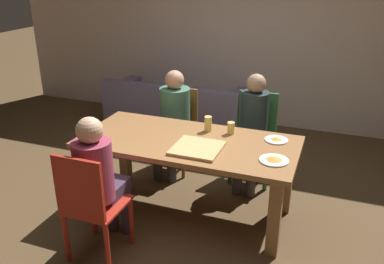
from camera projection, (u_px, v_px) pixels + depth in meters
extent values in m
plane|color=brown|center=(188.00, 211.00, 3.93)|extent=(20.00, 20.00, 0.00)
cube|color=beige|center=(255.00, 29.00, 5.66)|extent=(7.61, 0.12, 2.73)
cube|color=#956339|center=(188.00, 142.00, 3.65)|extent=(1.95, 0.91, 0.05)
cube|color=#996D42|center=(89.00, 180.00, 3.78)|extent=(0.10, 0.10, 0.70)
cube|color=#996D42|center=(274.00, 217.00, 3.22)|extent=(0.10, 0.10, 0.70)
cube|color=#996D42|center=(125.00, 150.00, 4.37)|extent=(0.10, 0.10, 0.70)
cube|color=#996D42|center=(287.00, 178.00, 3.81)|extent=(0.10, 0.10, 0.70)
cylinder|color=#316636|center=(266.00, 171.00, 4.20)|extent=(0.05, 0.05, 0.44)
cylinder|color=#316636|center=(230.00, 165.00, 4.33)|extent=(0.05, 0.05, 0.44)
cylinder|color=#316636|center=(272.00, 158.00, 4.50)|extent=(0.05, 0.05, 0.44)
cylinder|color=#316636|center=(238.00, 153.00, 4.62)|extent=(0.05, 0.05, 0.44)
cube|color=#316636|center=(253.00, 142.00, 4.32)|extent=(0.44, 0.40, 0.02)
cube|color=#316636|center=(258.00, 114.00, 4.39)|extent=(0.42, 0.03, 0.49)
cylinder|color=#3E3C44|center=(251.00, 176.00, 4.10)|extent=(0.10, 0.10, 0.46)
cylinder|color=#3E3C44|center=(237.00, 173.00, 4.14)|extent=(0.10, 0.10, 0.46)
cube|color=#3E3C44|center=(249.00, 143.00, 4.15)|extent=(0.26, 0.35, 0.11)
cylinder|color=#243334|center=(254.00, 115.00, 4.21)|extent=(0.29, 0.29, 0.50)
sphere|color=tan|center=(256.00, 84.00, 4.08)|extent=(0.20, 0.20, 0.20)
cylinder|color=brown|center=(183.00, 160.00, 4.45)|extent=(0.04, 0.04, 0.44)
cylinder|color=brown|center=(155.00, 155.00, 4.56)|extent=(0.04, 0.04, 0.44)
cylinder|color=brown|center=(196.00, 146.00, 4.79)|extent=(0.04, 0.04, 0.44)
cylinder|color=brown|center=(169.00, 142.00, 4.90)|extent=(0.04, 0.04, 0.44)
cube|color=brown|center=(175.00, 132.00, 4.58)|extent=(0.40, 0.45, 0.02)
cube|color=brown|center=(182.00, 107.00, 4.67)|extent=(0.38, 0.03, 0.45)
cylinder|color=#353835|center=(172.00, 162.00, 4.37)|extent=(0.10, 0.10, 0.46)
cylinder|color=#353835|center=(158.00, 160.00, 4.42)|extent=(0.10, 0.10, 0.46)
cube|color=#353835|center=(169.00, 132.00, 4.42)|extent=(0.30, 0.33, 0.11)
cylinder|color=#416E58|center=(175.00, 108.00, 4.47)|extent=(0.33, 0.33, 0.45)
sphere|color=tan|center=(175.00, 80.00, 4.35)|extent=(0.21, 0.21, 0.21)
cylinder|color=#A9271A|center=(93.00, 212.00, 3.51)|extent=(0.04, 0.04, 0.44)
cylinder|color=#A9271A|center=(131.00, 221.00, 3.39)|extent=(0.04, 0.04, 0.44)
cylinder|color=#A9271A|center=(66.00, 238.00, 3.19)|extent=(0.04, 0.04, 0.44)
cylinder|color=#A9271A|center=(107.00, 248.00, 3.07)|extent=(0.04, 0.04, 0.44)
cube|color=#A9271A|center=(97.00, 205.00, 3.20)|extent=(0.43, 0.43, 0.02)
cube|color=#A9271A|center=(79.00, 189.00, 2.93)|extent=(0.41, 0.03, 0.49)
cylinder|color=#3F2F41|center=(112.00, 207.00, 3.58)|extent=(0.10, 0.10, 0.46)
cylinder|color=#3F2F41|center=(126.00, 210.00, 3.53)|extent=(0.10, 0.10, 0.46)
cube|color=#3F2F41|center=(108.00, 188.00, 3.32)|extent=(0.27, 0.32, 0.11)
cylinder|color=#953651|center=(94.00, 171.00, 3.09)|extent=(0.30, 0.30, 0.48)
sphere|color=#D8A684|center=(89.00, 130.00, 2.96)|extent=(0.20, 0.20, 0.20)
cube|color=tan|center=(197.00, 148.00, 3.45)|extent=(0.40, 0.40, 0.03)
cylinder|color=white|center=(276.00, 140.00, 3.63)|extent=(0.21, 0.21, 0.01)
cone|color=gold|center=(276.00, 138.00, 3.62)|extent=(0.10, 0.10, 0.02)
cylinder|color=white|center=(274.00, 160.00, 3.25)|extent=(0.24, 0.24, 0.01)
cone|color=gold|center=(274.00, 159.00, 3.24)|extent=(0.13, 0.13, 0.02)
cylinder|color=#E4CD65|center=(231.00, 128.00, 3.75)|extent=(0.07, 0.07, 0.11)
cylinder|color=#DACB66|center=(208.00, 124.00, 3.81)|extent=(0.07, 0.07, 0.14)
cube|color=slate|center=(178.00, 114.00, 5.87)|extent=(1.96, 0.87, 0.41)
cube|color=slate|center=(168.00, 97.00, 5.42)|extent=(1.96, 0.16, 0.30)
cube|color=slate|center=(123.00, 88.00, 6.04)|extent=(0.20, 0.82, 0.18)
cube|color=slate|center=(238.00, 101.00, 5.47)|extent=(0.20, 0.82, 0.18)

